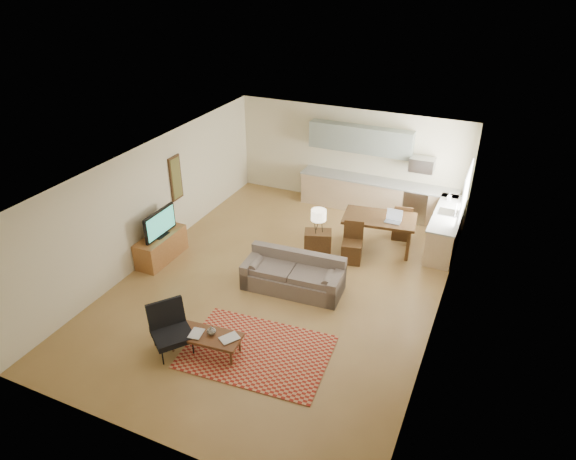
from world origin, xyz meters
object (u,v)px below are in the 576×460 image
at_px(coffee_table, 206,343).
at_px(tv_credenza, 161,247).
at_px(armchair, 172,331).
at_px(dining_table, 378,233).
at_px(console_table, 318,245).
at_px(sofa, 293,274).

xyz_separation_m(coffee_table, tv_credenza, (-2.63, 2.28, 0.12)).
height_order(armchair, dining_table, armchair).
bearing_deg(armchair, console_table, 20.67).
height_order(sofa, console_table, sofa).
xyz_separation_m(tv_credenza, dining_table, (4.45, 2.50, 0.11)).
distance_m(coffee_table, tv_credenza, 3.49).
distance_m(armchair, console_table, 4.16).
distance_m(sofa, console_table, 1.35).
bearing_deg(dining_table, tv_credenza, -158.67).
relative_size(sofa, console_table, 3.05).
distance_m(console_table, dining_table, 1.54).
bearing_deg(coffee_table, armchair, -165.51).
bearing_deg(dining_table, sofa, -124.51).
bearing_deg(sofa, console_table, 84.84).
height_order(console_table, dining_table, dining_table).
relative_size(coffee_table, tv_credenza, 0.96).
bearing_deg(console_table, armchair, -126.96).
bearing_deg(tv_credenza, sofa, 2.31).
xyz_separation_m(coffee_table, dining_table, (1.82, 4.78, 0.23)).
relative_size(sofa, dining_table, 1.30).
bearing_deg(tv_credenza, coffee_table, -40.94).
relative_size(coffee_table, console_table, 1.83).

